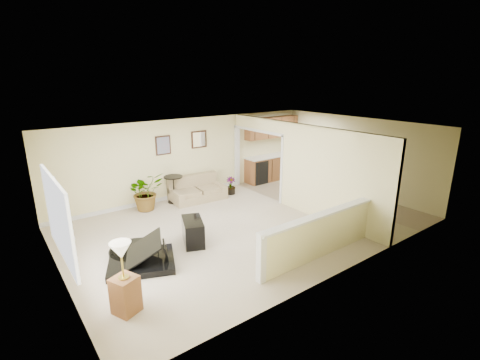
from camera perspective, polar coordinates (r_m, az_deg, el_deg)
floor at (r=9.31m, az=1.37°, el=-7.09°), size 9.00×9.00×0.00m
back_wall at (r=11.31m, az=-8.02°, el=3.74°), size 9.00×0.04×2.50m
front_wall at (r=6.90m, az=17.06°, el=-5.32°), size 9.00×0.04×2.50m
left_wall at (r=7.18m, az=-28.27°, el=-5.79°), size 0.04×6.00×2.50m
right_wall at (r=12.10m, az=18.46°, el=3.89°), size 0.04×6.00×2.50m
ceiling at (r=8.61m, az=1.48°, el=8.32°), size 9.00×6.00×0.04m
kitchen_vinyl at (r=11.39m, az=13.96°, el=-3.04°), size 2.70×6.00×0.01m
interior_partition at (r=10.23m, az=8.50°, el=2.16°), size 0.18×5.99×2.50m
pony_half_wall at (r=7.64m, az=12.69°, el=-8.80°), size 3.42×0.22×1.00m
left_window at (r=6.65m, az=-27.67°, el=-5.56°), size 0.05×2.15×1.45m
wall_art_left at (r=10.77m, az=-12.49°, el=5.58°), size 0.48×0.04×0.58m
wall_mirror at (r=11.32m, az=-6.73°, el=6.64°), size 0.55×0.04×0.55m
kitchen_cabinets at (r=12.99m, az=5.05°, el=3.79°), size 2.36×0.65×2.33m
piano at (r=7.53m, az=-16.69°, el=-9.49°), size 1.85×1.82×1.24m
piano_bench at (r=8.23m, az=-7.73°, el=-8.38°), size 0.72×0.95×0.57m
loveseat at (r=11.06m, az=-7.12°, el=-1.30°), size 1.73×1.06×0.96m
accent_table at (r=10.83m, az=-10.84°, el=-0.92°), size 0.57×0.57×0.83m
palm_plant at (r=10.41m, az=-15.20°, el=-1.87°), size 1.07×0.94×1.11m
small_plant at (r=11.48m, az=-1.55°, el=-1.13°), size 0.41×0.41×0.57m
lamp_stand at (r=6.15m, az=-18.46°, el=-15.78°), size 0.49×0.49×1.26m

